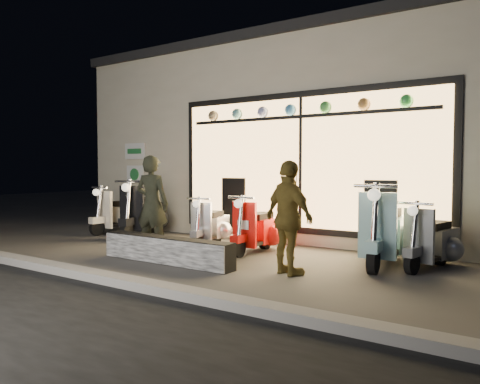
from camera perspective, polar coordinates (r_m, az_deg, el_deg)
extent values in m
plane|color=#383533|center=(7.70, -4.60, -7.95)|extent=(40.00, 40.00, 0.00)
cube|color=slate|center=(6.28, -16.23, -10.01)|extent=(40.00, 0.25, 0.12)
cube|color=beige|center=(11.89, 10.63, 5.55)|extent=(10.00, 6.00, 4.00)
cube|color=black|center=(12.17, 10.72, 15.47)|extent=(10.20, 6.20, 0.20)
cube|color=black|center=(8.80, 7.58, 3.55)|extent=(5.45, 0.06, 2.65)
cube|color=#FFBF6B|center=(8.77, 7.46, 3.56)|extent=(5.20, 0.04, 2.40)
cube|color=black|center=(8.78, 7.38, 9.11)|extent=(4.90, 0.06, 0.06)
cube|color=white|center=(11.45, -12.66, 4.87)|extent=(0.65, 0.04, 0.38)
cube|color=white|center=(11.45, -12.63, 2.12)|extent=(0.55, 0.04, 0.42)
cube|color=black|center=(7.29, -8.89, -7.00)|extent=(2.39, 0.28, 0.40)
cylinder|color=black|center=(8.37, -5.29, -6.05)|extent=(0.15, 0.31, 0.29)
cylinder|color=black|center=(9.14, -2.85, -5.27)|extent=(0.17, 0.31, 0.29)
cube|color=silver|center=(8.49, -4.75, -3.62)|extent=(0.40, 0.15, 0.71)
cube|color=silver|center=(9.04, -3.07, -4.20)|extent=(0.49, 0.67, 0.40)
cube|color=black|center=(8.93, -3.31, -2.73)|extent=(0.34, 0.53, 0.10)
sphere|color=#FFF2CC|center=(8.28, -5.34, -1.44)|extent=(0.15, 0.15, 0.13)
cylinder|color=black|center=(7.62, -0.18, -6.85)|extent=(0.11, 0.32, 0.32)
cylinder|color=black|center=(8.42, 3.07, -5.91)|extent=(0.13, 0.32, 0.32)
cube|color=red|center=(7.73, 0.56, -4.00)|extent=(0.43, 0.09, 0.76)
cube|color=red|center=(8.31, 2.78, -4.67)|extent=(0.43, 0.67, 0.43)
cube|color=black|center=(8.20, 2.48, -2.95)|extent=(0.29, 0.53, 0.11)
sphere|color=#FFF2CC|center=(7.52, -0.22, -1.42)|extent=(0.15, 0.15, 0.14)
cylinder|color=black|center=(9.62, -13.66, -4.67)|extent=(0.23, 0.40, 0.38)
cylinder|color=black|center=(10.61, -10.72, -3.93)|extent=(0.25, 0.41, 0.38)
cube|color=black|center=(9.78, -13.02, -1.96)|extent=(0.51, 0.24, 0.92)
cube|color=black|center=(10.48, -11.00, -2.72)|extent=(0.70, 0.90, 0.52)
cube|color=black|center=(10.35, -11.29, -1.04)|extent=(0.50, 0.70, 0.13)
sphere|color=#FFF2CC|center=(9.53, -13.75, 0.55)|extent=(0.21, 0.21, 0.17)
cylinder|color=black|center=(10.50, -17.03, -4.21)|extent=(0.12, 0.34, 0.33)
cylinder|color=black|center=(11.09, -12.85, -3.78)|extent=(0.14, 0.34, 0.33)
cube|color=#F8E8CB|center=(10.58, -16.15, -2.06)|extent=(0.46, 0.10, 0.81)
cube|color=#F8E8CB|center=(11.00, -13.26, -2.75)|extent=(0.46, 0.72, 0.45)
cube|color=black|center=(10.92, -13.68, -1.35)|extent=(0.31, 0.57, 0.12)
sphere|color=#FFF2CC|center=(10.43, -17.14, -0.03)|extent=(0.16, 0.16, 0.15)
cylinder|color=black|center=(6.69, 15.93, -8.02)|extent=(0.15, 0.40, 0.39)
cylinder|color=black|center=(7.80, 17.76, -6.48)|extent=(0.18, 0.40, 0.39)
cube|color=#87B9BF|center=(6.86, 16.42, -3.97)|extent=(0.53, 0.13, 0.94)
cube|color=#87B9BF|center=(7.65, 17.63, -4.83)|extent=(0.56, 0.85, 0.53)
cube|color=black|center=(7.50, 17.50, -2.51)|extent=(0.38, 0.67, 0.14)
sphere|color=#FFF2CC|center=(6.57, 16.02, -0.33)|extent=(0.19, 0.19, 0.17)
cylinder|color=black|center=(6.85, 20.22, -8.16)|extent=(0.15, 0.33, 0.31)
cylinder|color=black|center=(7.68, 23.22, -7.02)|extent=(0.17, 0.33, 0.31)
cube|color=#585C60|center=(6.96, 20.97, -4.98)|extent=(0.43, 0.15, 0.76)
cube|color=#585C60|center=(7.57, 22.98, -5.67)|extent=(0.51, 0.71, 0.43)
cube|color=black|center=(7.45, 22.75, -3.79)|extent=(0.36, 0.56, 0.11)
sphere|color=#FFF2CC|center=(6.74, 20.30, -2.14)|extent=(0.16, 0.16, 0.14)
imported|color=black|center=(8.22, -10.68, -1.42)|extent=(0.68, 0.52, 1.67)
imported|color=brown|center=(6.37, 5.99, -3.15)|extent=(0.99, 0.72, 1.56)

